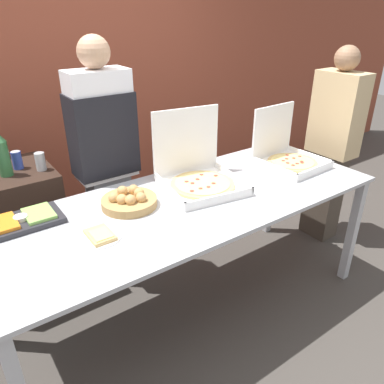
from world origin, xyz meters
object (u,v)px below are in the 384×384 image
soda_bottle (2,154)px  person_guest_plaid (332,145)px  bread_basket (129,200)px  soda_can_silver (40,161)px  pizza_box_near_left (198,173)px  person_server_vest (105,155)px  veggie_tray (21,221)px  soda_can_colored (17,160)px  pizza_box_far_left (288,155)px  paper_plate_front_left (100,236)px

soda_bottle → person_guest_plaid: size_ratio=0.20×
bread_basket → soda_can_silver: (-0.31, 0.68, 0.10)m
pizza_box_near_left → person_server_vest: size_ratio=0.31×
soda_can_silver → person_guest_plaid: person_guest_plaid is taller
pizza_box_near_left → veggie_tray: 1.10m
pizza_box_near_left → soda_can_colored: 1.23m
soda_can_silver → person_server_vest: person_server_vest is taller
pizza_box_far_left → person_guest_plaid: bearing=3.4°
pizza_box_near_left → bread_basket: (-0.51, 0.00, -0.05)m
pizza_box_far_left → soda_can_colored: bearing=150.3°
pizza_box_far_left → bread_basket: 1.27m
pizza_box_near_left → veggie_tray: pizza_box_near_left is taller
soda_can_silver → pizza_box_far_left: bearing=-26.1°
soda_can_silver → soda_can_colored: bearing=136.0°
paper_plate_front_left → soda_can_silver: size_ratio=1.79×
paper_plate_front_left → person_server_vest: 0.84m
soda_can_colored → soda_can_silver: bearing=-44.0°
bread_basket → soda_bottle: bearing=126.0°
soda_can_colored → person_guest_plaid: (2.34, -0.83, -0.13)m
pizza_box_near_left → pizza_box_far_left: (0.76, -0.09, -0.01)m
soda_can_silver → pizza_box_near_left: bearing=-39.7°
bread_basket → soda_bottle: 0.91m
pizza_box_near_left → person_guest_plaid: bearing=8.0°
pizza_box_near_left → bread_basket: size_ratio=1.72×
bread_basket → soda_can_colored: size_ratio=2.67×
pizza_box_near_left → soda_can_colored: bearing=149.1°
soda_bottle → pizza_box_far_left: bearing=-24.4°
pizza_box_far_left → veggie_tray: 1.87m
pizza_box_near_left → soda_bottle: 1.27m
soda_bottle → person_guest_plaid: person_guest_plaid is taller
pizza_box_near_left → pizza_box_far_left: bearing=2.2°
person_server_vest → person_guest_plaid: (1.83, -0.56, -0.14)m
soda_bottle → person_server_vest: person_server_vest is taller
paper_plate_front_left → bread_basket: 0.36m
pizza_box_near_left → soda_can_silver: size_ratio=4.58×
paper_plate_front_left → bread_basket: (0.28, 0.22, 0.02)m
pizza_box_far_left → soda_can_silver: (-1.58, 0.77, 0.06)m
veggie_tray → person_server_vest: bearing=29.4°
paper_plate_front_left → person_server_vest: person_server_vest is taller
soda_can_colored → person_server_vest: bearing=-27.7°
soda_can_silver → person_guest_plaid: (2.22, -0.71, -0.13)m
soda_bottle → paper_plate_front_left: bearing=-75.6°
pizza_box_near_left → paper_plate_front_left: pizza_box_near_left is taller
pizza_box_far_left → paper_plate_front_left: size_ratio=2.02×
soda_can_colored → soda_bottle: bearing=-139.6°
pizza_box_far_left → soda_can_silver: pizza_box_far_left is taller
pizza_box_near_left → pizza_box_far_left: size_ratio=1.26×
veggie_tray → person_guest_plaid: size_ratio=0.25×
person_server_vest → soda_bottle: bearing=-17.8°
veggie_tray → soda_can_silver: 0.61m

